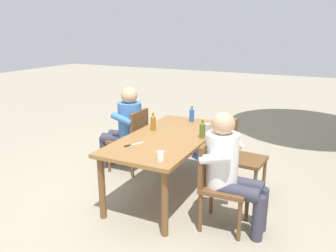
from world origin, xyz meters
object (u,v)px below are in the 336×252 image
(dining_table, at_px, (168,143))
(person_in_plaid_shirt, at_px, (125,125))
(person_in_white_shirt, at_px, (229,166))
(table_knife, at_px, (132,145))
(cup_steel, at_px, (207,129))
(bottle_olive, at_px, (202,130))
(backpack_by_far_side, at_px, (182,139))
(chair_far_right, at_px, (218,180))
(cup_white, at_px, (160,156))
(bottle_blue, at_px, (192,114))
(backpack_by_near_side, at_px, (204,146))
(chair_near_left, at_px, (132,137))
(chair_far_left, at_px, (239,154))
(bottle_amber, at_px, (153,122))

(dining_table, height_order, person_in_plaid_shirt, person_in_plaid_shirt)
(person_in_white_shirt, bearing_deg, table_knife, -86.99)
(dining_table, bearing_deg, cup_steel, 127.57)
(person_in_plaid_shirt, distance_m, bottle_olive, 1.28)
(person_in_plaid_shirt, distance_m, backpack_by_far_side, 1.15)
(person_in_plaid_shirt, xyz_separation_m, bottle_olive, (0.30, 1.23, 0.17))
(table_knife, bearing_deg, backpack_by_far_side, -172.87)
(chair_far_right, height_order, cup_steel, chair_far_right)
(person_in_plaid_shirt, distance_m, table_knife, 1.08)
(person_in_plaid_shirt, xyz_separation_m, cup_white, (1.12, 1.13, 0.12))
(dining_table, xyz_separation_m, person_in_plaid_shirt, (-0.40, -0.85, 0.01))
(bottle_blue, height_order, table_knife, bottle_blue)
(dining_table, relative_size, cup_white, 19.23)
(person_in_white_shirt, height_order, backpack_by_near_side, person_in_white_shirt)
(chair_far_right, relative_size, chair_near_left, 1.00)
(chair_near_left, relative_size, table_knife, 3.82)
(chair_far_left, bearing_deg, table_knife, -47.55)
(bottle_blue, xyz_separation_m, cup_steel, (0.43, 0.38, -0.04))
(bottle_blue, distance_m, backpack_by_near_side, 0.86)
(chair_near_left, bearing_deg, person_in_plaid_shirt, -90.15)
(chair_near_left, height_order, bottle_amber, bottle_amber)
(cup_white, distance_m, backpack_by_near_side, 2.12)
(person_in_white_shirt, relative_size, cup_white, 12.75)
(dining_table, xyz_separation_m, person_in_white_shirt, (0.40, 0.85, 0.01))
(dining_table, xyz_separation_m, cup_steel, (-0.29, 0.37, 0.14))
(bottle_blue, height_order, backpack_by_near_side, bottle_blue)
(bottle_amber, distance_m, cup_steel, 0.66)
(cup_white, bearing_deg, chair_near_left, -137.81)
(bottle_blue, distance_m, bottle_olive, 0.73)
(bottle_blue, bearing_deg, person_in_white_shirt, 37.22)
(chair_near_left, height_order, person_in_plaid_shirt, person_in_plaid_shirt)
(dining_table, distance_m, backpack_by_far_side, 1.50)
(chair_far_left, xyz_separation_m, backpack_by_near_side, (-0.89, -0.76, -0.30))
(person_in_plaid_shirt, bearing_deg, dining_table, 64.83)
(person_in_white_shirt, relative_size, table_knife, 5.18)
(person_in_plaid_shirt, height_order, bottle_blue, person_in_plaid_shirt)
(dining_table, relative_size, bottle_amber, 7.57)
(person_in_plaid_shirt, distance_m, cup_white, 1.60)
(person_in_plaid_shirt, bearing_deg, chair_far_left, 90.24)
(person_in_plaid_shirt, height_order, table_knife, person_in_plaid_shirt)
(cup_steel, height_order, backpack_by_near_side, cup_steel)
(person_in_white_shirt, bearing_deg, chair_near_left, -116.66)
(dining_table, distance_m, person_in_plaid_shirt, 0.94)
(dining_table, relative_size, backpack_by_far_side, 3.85)
(dining_table, height_order, table_knife, table_knife)
(bottle_olive, distance_m, bottle_amber, 0.65)
(dining_table, xyz_separation_m, bottle_olive, (-0.10, 0.38, 0.18))
(backpack_by_far_side, bearing_deg, cup_steel, 36.49)
(dining_table, height_order, bottle_blue, bottle_blue)
(chair_near_left, xyz_separation_m, person_in_white_shirt, (0.80, 1.59, 0.17))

